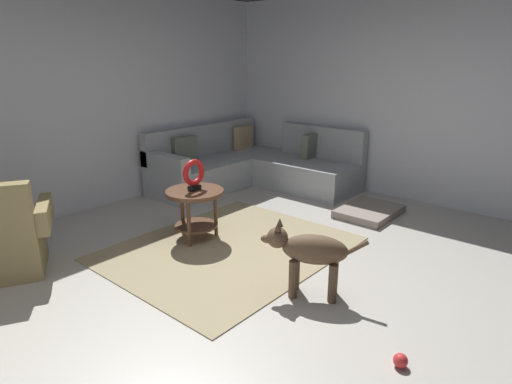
% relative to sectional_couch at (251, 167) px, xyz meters
% --- Properties ---
extents(ground_plane, '(6.00, 6.00, 0.10)m').
position_rel_sectional_couch_xyz_m(ground_plane, '(-1.99, -2.01, -0.34)').
color(ground_plane, '#B7B2A8').
extents(wall_back, '(6.00, 0.12, 2.70)m').
position_rel_sectional_couch_xyz_m(wall_back, '(-1.99, 0.93, 1.06)').
color(wall_back, silver).
rests_on(wall_back, ground_plane).
extents(wall_right, '(0.12, 6.00, 2.70)m').
position_rel_sectional_couch_xyz_m(wall_right, '(0.95, -2.01, 1.06)').
color(wall_right, silver).
rests_on(wall_right, ground_plane).
extents(area_rug, '(2.30, 1.90, 0.01)m').
position_rel_sectional_couch_xyz_m(area_rug, '(-1.84, -1.31, -0.29)').
color(area_rug, tan).
rests_on(area_rug, ground_plane).
extents(sectional_couch, '(2.20, 2.25, 0.88)m').
position_rel_sectional_couch_xyz_m(sectional_couch, '(0.00, 0.00, 0.00)').
color(sectional_couch, '#9EA3A8').
rests_on(sectional_couch, ground_plane).
extents(armchair, '(0.99, 0.91, 0.88)m').
position_rel_sectional_couch_xyz_m(armchair, '(-3.51, -0.19, 0.03)').
color(armchair, olive).
rests_on(armchair, ground_plane).
extents(side_table, '(0.60, 0.60, 0.54)m').
position_rel_sectional_couch_xyz_m(side_table, '(-1.88, -0.87, 0.12)').
color(side_table, brown).
rests_on(side_table, ground_plane).
extents(torus_sculpture, '(0.28, 0.08, 0.33)m').
position_rel_sectional_couch_xyz_m(torus_sculpture, '(-1.88, -0.87, 0.42)').
color(torus_sculpture, black).
rests_on(torus_sculpture, side_table).
extents(dog_bed_mat, '(0.80, 0.60, 0.09)m').
position_rel_sectional_couch_xyz_m(dog_bed_mat, '(-0.01, -1.93, -0.25)').
color(dog_bed_mat, gray).
rests_on(dog_bed_mat, ground_plane).
extents(dog, '(0.45, 0.78, 0.63)m').
position_rel_sectional_couch_xyz_m(dog, '(-2.06, -2.41, 0.09)').
color(dog, brown).
rests_on(dog, ground_plane).
extents(dog_toy_ball, '(0.09, 0.09, 0.09)m').
position_rel_sectional_couch_xyz_m(dog_toy_ball, '(-2.41, -3.34, -0.25)').
color(dog_toy_ball, red).
rests_on(dog_toy_ball, ground_plane).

